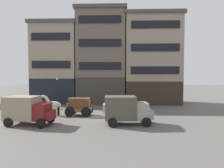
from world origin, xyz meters
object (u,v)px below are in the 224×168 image
(cargo_wagon, at_px, (79,105))
(sedan_light, at_px, (18,104))
(pedestrian_officer, at_px, (47,101))
(fire_hydrant_curbside, at_px, (43,104))
(sedan_dark, at_px, (119,106))
(delivery_truck_far, at_px, (28,110))
(streetlamp_curbside, at_px, (57,88))
(delivery_truck_near, at_px, (127,109))
(draft_horse, at_px, (53,104))

(cargo_wagon, distance_m, sedan_light, 8.13)
(pedestrian_officer, bearing_deg, sedan_light, -133.79)
(fire_hydrant_curbside, bearing_deg, sedan_dark, -20.40)
(delivery_truck_far, height_order, pedestrian_officer, delivery_truck_far)
(delivery_truck_far, height_order, streetlamp_curbside, streetlamp_curbside)
(delivery_truck_near, bearing_deg, sedan_dark, 98.10)
(delivery_truck_far, xyz_separation_m, pedestrian_officer, (-1.55, 8.72, -0.44))
(sedan_dark, height_order, sedan_light, same)
(delivery_truck_near, height_order, sedan_dark, delivery_truck_near)
(sedan_light, distance_m, streetlamp_curbside, 5.54)
(draft_horse, bearing_deg, sedan_dark, 10.88)
(cargo_wagon, bearing_deg, pedestrian_officer, 139.15)
(cargo_wagon, bearing_deg, draft_horse, 179.99)
(cargo_wagon, height_order, draft_horse, draft_horse)
(draft_horse, height_order, sedan_light, draft_horse)
(delivery_truck_far, bearing_deg, fire_hydrant_curbside, 104.30)
(sedan_dark, relative_size, fire_hydrant_curbside, 4.48)
(streetlamp_curbside, bearing_deg, sedan_dark, -26.54)
(draft_horse, distance_m, pedestrian_officer, 5.21)
(draft_horse, bearing_deg, streetlamp_curbside, 102.52)
(draft_horse, distance_m, streetlamp_curbside, 6.07)
(sedan_light, bearing_deg, delivery_truck_near, -23.27)
(pedestrian_officer, xyz_separation_m, streetlamp_curbside, (1.11, 1.14, 1.69))
(delivery_truck_far, height_order, sedan_dark, delivery_truck_far)
(sedan_light, distance_m, pedestrian_officer, 3.66)
(draft_horse, height_order, streetlamp_curbside, streetlamp_curbside)
(delivery_truck_far, bearing_deg, sedan_dark, 33.81)
(sedan_light, height_order, fire_hydrant_curbside, sedan_light)
(delivery_truck_far, distance_m, sedan_dark, 9.94)
(sedan_light, bearing_deg, pedestrian_officer, 46.21)
(delivery_truck_far, distance_m, streetlamp_curbside, 9.95)
(draft_horse, height_order, delivery_truck_near, delivery_truck_near)
(pedestrian_officer, bearing_deg, draft_horse, -62.62)
(streetlamp_curbside, relative_size, fire_hydrant_curbside, 4.96)
(cargo_wagon, bearing_deg, delivery_truck_near, -35.08)
(draft_horse, xyz_separation_m, fire_hydrant_curbside, (-3.26, 5.39, -0.84))
(delivery_truck_far, bearing_deg, draft_horse, 78.42)
(draft_horse, distance_m, fire_hydrant_curbside, 6.35)
(sedan_light, xyz_separation_m, streetlamp_curbside, (3.65, 3.78, 1.76))
(cargo_wagon, xyz_separation_m, sedan_light, (-7.88, 1.98, -0.23))
(delivery_truck_far, relative_size, sedan_dark, 1.21)
(delivery_truck_far, distance_m, sedan_light, 7.34)
(draft_horse, relative_size, sedan_dark, 0.63)
(cargo_wagon, height_order, sedan_dark, cargo_wagon)
(pedestrian_officer, height_order, streetlamp_curbside, streetlamp_curbside)
(draft_horse, relative_size, fire_hydrant_curbside, 2.82)
(fire_hydrant_curbside, bearing_deg, streetlamp_curbside, 10.67)
(sedan_dark, distance_m, pedestrian_officer, 10.31)
(sedan_dark, height_order, pedestrian_officer, sedan_dark)
(sedan_dark, xyz_separation_m, pedestrian_officer, (-9.80, 3.20, 0.07))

